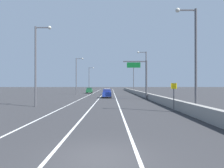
{
  "coord_description": "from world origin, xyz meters",
  "views": [
    {
      "loc": [
        0.43,
        -7.64,
        2.84
      ],
      "look_at": [
        0.68,
        36.11,
        2.98
      ],
      "focal_mm": 31.4,
      "sensor_mm": 36.0,
      "label": 1
    }
  ],
  "objects_px": {
    "lamp_post_left_near": "(37,60)",
    "car_green_1": "(89,90)",
    "lamp_post_left_far": "(90,77)",
    "lamp_post_left_mid": "(77,74)",
    "overhead_sign_gantry": "(143,75)",
    "lamp_post_right_third": "(133,76)",
    "car_silver_0": "(107,92)",
    "speed_advisory_sign": "(174,95)",
    "car_blue_2": "(107,94)",
    "lamp_post_right_near": "(193,53)",
    "lamp_post_right_second": "(145,71)"
  },
  "relations": [
    {
      "from": "overhead_sign_gantry",
      "to": "lamp_post_right_near",
      "type": "height_order",
      "value": "lamp_post_right_near"
    },
    {
      "from": "lamp_post_left_mid",
      "to": "car_blue_2",
      "type": "bearing_deg",
      "value": -57.14
    },
    {
      "from": "lamp_post_left_near",
      "to": "lamp_post_right_second",
      "type": "bearing_deg",
      "value": 48.01
    },
    {
      "from": "lamp_post_right_second",
      "to": "lamp_post_left_mid",
      "type": "relative_size",
      "value": 1.0
    },
    {
      "from": "lamp_post_left_mid",
      "to": "car_silver_0",
      "type": "bearing_deg",
      "value": -14.92
    },
    {
      "from": "lamp_post_left_far",
      "to": "car_blue_2",
      "type": "height_order",
      "value": "lamp_post_left_far"
    },
    {
      "from": "lamp_post_left_far",
      "to": "lamp_post_left_near",
      "type": "bearing_deg",
      "value": -90.13
    },
    {
      "from": "lamp_post_left_mid",
      "to": "car_green_1",
      "type": "xyz_separation_m",
      "value": [
        2.55,
        8.55,
        -5.03
      ]
    },
    {
      "from": "lamp_post_right_second",
      "to": "lamp_post_left_near",
      "type": "height_order",
      "value": "same"
    },
    {
      "from": "speed_advisory_sign",
      "to": "car_blue_2",
      "type": "relative_size",
      "value": 0.71
    },
    {
      "from": "car_green_1",
      "to": "car_silver_0",
      "type": "bearing_deg",
      "value": -60.94
    },
    {
      "from": "lamp_post_right_second",
      "to": "car_silver_0",
      "type": "distance_m",
      "value": 13.38
    },
    {
      "from": "car_green_1",
      "to": "lamp_post_left_far",
      "type": "bearing_deg",
      "value": 96.08
    },
    {
      "from": "lamp_post_right_second",
      "to": "lamp_post_left_far",
      "type": "distance_m",
      "value": 44.63
    },
    {
      "from": "speed_advisory_sign",
      "to": "lamp_post_left_near",
      "type": "xyz_separation_m",
      "value": [
        -16.03,
        4.93,
        4.2
      ]
    },
    {
      "from": "lamp_post_left_near",
      "to": "car_green_1",
      "type": "bearing_deg",
      "value": 86.39
    },
    {
      "from": "lamp_post_right_third",
      "to": "car_blue_2",
      "type": "bearing_deg",
      "value": -107.35
    },
    {
      "from": "lamp_post_left_far",
      "to": "car_silver_0",
      "type": "relative_size",
      "value": 2.55
    },
    {
      "from": "lamp_post_right_third",
      "to": "lamp_post_left_far",
      "type": "xyz_separation_m",
      "value": [
        -17.16,
        16.06,
        0.0
      ]
    },
    {
      "from": "speed_advisory_sign",
      "to": "lamp_post_right_near",
      "type": "xyz_separation_m",
      "value": [
        1.59,
        -1.07,
        4.2
      ]
    },
    {
      "from": "speed_advisory_sign",
      "to": "car_green_1",
      "type": "xyz_separation_m",
      "value": [
        -13.58,
        43.66,
        -0.83
      ]
    },
    {
      "from": "lamp_post_right_second",
      "to": "lamp_post_right_third",
      "type": "relative_size",
      "value": 1.0
    },
    {
      "from": "lamp_post_right_second",
      "to": "lamp_post_left_near",
      "type": "xyz_separation_m",
      "value": [
        -17.24,
        -19.16,
        0.0
      ]
    },
    {
      "from": "lamp_post_right_second",
      "to": "lamp_post_right_near",
      "type": "bearing_deg",
      "value": -89.14
    },
    {
      "from": "lamp_post_left_far",
      "to": "car_blue_2",
      "type": "distance_m",
      "value": 44.85
    },
    {
      "from": "overhead_sign_gantry",
      "to": "car_green_1",
      "type": "bearing_deg",
      "value": 116.53
    },
    {
      "from": "car_silver_0",
      "to": "lamp_post_right_near",
      "type": "bearing_deg",
      "value": -74.89
    },
    {
      "from": "lamp_post_left_near",
      "to": "car_silver_0",
      "type": "xyz_separation_m",
      "value": [
        8.46,
        27.91,
        -5.04
      ]
    },
    {
      "from": "lamp_post_right_near",
      "to": "lamp_post_left_near",
      "type": "relative_size",
      "value": 1.0
    },
    {
      "from": "lamp_post_left_far",
      "to": "lamp_post_left_mid",
      "type": "bearing_deg",
      "value": -90.48
    },
    {
      "from": "lamp_post_left_mid",
      "to": "car_blue_2",
      "type": "xyz_separation_m",
      "value": [
        8.76,
        -13.56,
        -5.03
      ]
    },
    {
      "from": "lamp_post_left_far",
      "to": "car_green_1",
      "type": "bearing_deg",
      "value": -83.92
    },
    {
      "from": "lamp_post_left_near",
      "to": "car_silver_0",
      "type": "bearing_deg",
      "value": 73.13
    },
    {
      "from": "lamp_post_left_mid",
      "to": "lamp_post_left_far",
      "type": "height_order",
      "value": "same"
    },
    {
      "from": "speed_advisory_sign",
      "to": "lamp_post_right_third",
      "type": "distance_m",
      "value": 49.44
    },
    {
      "from": "speed_advisory_sign",
      "to": "lamp_post_right_second",
      "type": "relative_size",
      "value": 0.29
    },
    {
      "from": "lamp_post_right_second",
      "to": "car_blue_2",
      "type": "height_order",
      "value": "lamp_post_right_second"
    },
    {
      "from": "car_silver_0",
      "to": "car_green_1",
      "type": "bearing_deg",
      "value": 119.06
    },
    {
      "from": "lamp_post_left_mid",
      "to": "car_blue_2",
      "type": "distance_m",
      "value": 16.91
    },
    {
      "from": "lamp_post_right_near",
      "to": "lamp_post_left_mid",
      "type": "relative_size",
      "value": 1.0
    },
    {
      "from": "speed_advisory_sign",
      "to": "car_silver_0",
      "type": "distance_m",
      "value": 33.71
    },
    {
      "from": "lamp_post_left_far",
      "to": "car_blue_2",
      "type": "relative_size",
      "value": 2.48
    },
    {
      "from": "lamp_post_right_near",
      "to": "lamp_post_right_third",
      "type": "bearing_deg",
      "value": 90.37
    },
    {
      "from": "overhead_sign_gantry",
      "to": "lamp_post_left_mid",
      "type": "height_order",
      "value": "lamp_post_left_mid"
    },
    {
      "from": "lamp_post_right_near",
      "to": "car_green_1",
      "type": "relative_size",
      "value": 2.58
    },
    {
      "from": "lamp_post_left_near",
      "to": "lamp_post_right_near",
      "type": "bearing_deg",
      "value": -18.81
    },
    {
      "from": "lamp_post_right_second",
      "to": "car_blue_2",
      "type": "relative_size",
      "value": 2.48
    },
    {
      "from": "lamp_post_right_third",
      "to": "lamp_post_left_mid",
      "type": "xyz_separation_m",
      "value": [
        -17.41,
        -14.13,
        0.0
      ]
    },
    {
      "from": "lamp_post_right_third",
      "to": "lamp_post_left_near",
      "type": "relative_size",
      "value": 1.0
    },
    {
      "from": "car_silver_0",
      "to": "lamp_post_left_mid",
      "type": "bearing_deg",
      "value": 165.08
    }
  ]
}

